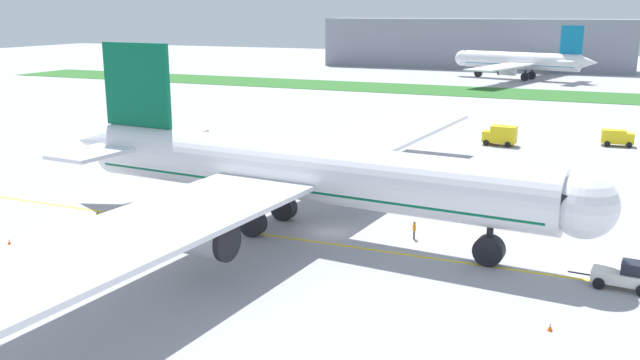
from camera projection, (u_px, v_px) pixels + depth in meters
The scene contains 13 objects.
ground_plane at pixel (329, 233), 66.57m from camera, with size 600.00×600.00×0.00m, color #9E9EA3.
apron_taxi_line at pixel (318, 242), 63.99m from camera, with size 280.00×0.36×0.01m, color yellow.
grass_median_strip at pixel (512, 93), 177.77m from camera, with size 320.00×24.00×0.10m, color #2D6628.
airliner_foreground at pixel (294, 172), 65.50m from camera, with size 57.44×92.10×17.77m.
pushback_tug at pixel (624, 276), 53.20m from camera, with size 6.28×2.85×2.22m.
ground_crew_wingwalker_port at pixel (98, 218), 68.03m from camera, with size 0.50×0.46×1.66m.
ground_crew_marshaller_front at pixel (414, 228), 64.62m from camera, with size 0.40×0.57×1.72m.
traffic_cone_port_wing at pixel (550, 327), 46.25m from camera, with size 0.36×0.36×0.58m.
traffic_cone_starboard_wing at pixel (9, 242), 63.18m from camera, with size 0.36×0.36×0.58m.
service_truck_baggage_loader at pixel (617, 137), 108.88m from camera, with size 4.93×2.65×2.59m.
service_truck_fuel_bowser at pixel (501, 135), 109.39m from camera, with size 5.30×2.95×3.17m.
parked_airliner_far_left at pixel (522, 61), 212.18m from camera, with size 44.57×70.27×16.72m.
terminal_building at pixel (474, 44), 253.62m from camera, with size 111.19×20.00×18.00m, color gray.
Camera 1 is at (24.11, -58.60, 21.06)m, focal length 38.46 mm.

